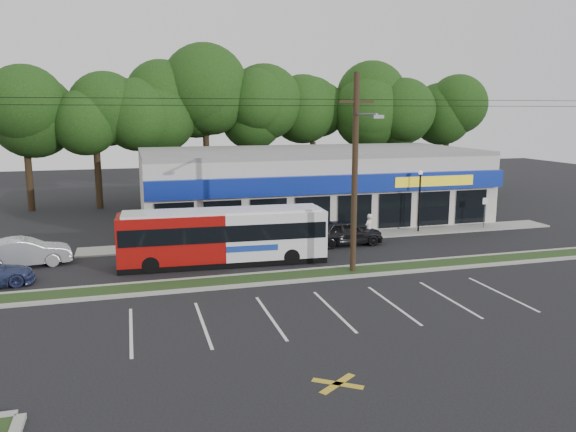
% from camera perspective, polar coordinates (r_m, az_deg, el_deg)
% --- Properties ---
extents(ground, '(120.00, 120.00, 0.00)m').
position_cam_1_polar(ground, '(27.19, 1.49, -6.82)').
color(ground, black).
rests_on(ground, ground).
extents(grass_strip, '(40.00, 1.60, 0.12)m').
position_cam_1_polar(grass_strip, '(28.09, 0.88, -6.12)').
color(grass_strip, '#243315').
rests_on(grass_strip, ground).
extents(curb_south, '(40.00, 0.25, 0.14)m').
position_cam_1_polar(curb_south, '(27.31, 1.39, -6.59)').
color(curb_south, '#9E9E93').
rests_on(curb_south, ground).
extents(curb_north, '(40.00, 0.25, 0.14)m').
position_cam_1_polar(curb_north, '(28.87, 0.39, -5.63)').
color(curb_north, '#9E9E93').
rests_on(curb_north, ground).
extents(sidewalk, '(32.00, 2.20, 0.10)m').
position_cam_1_polar(sidewalk, '(36.99, 4.74, -2.08)').
color(sidewalk, '#9E9E93').
rests_on(sidewalk, ground).
extents(strip_mall, '(25.00, 12.55, 5.30)m').
position_cam_1_polar(strip_mall, '(43.14, 2.19, 3.27)').
color(strip_mall, beige).
rests_on(strip_mall, ground).
extents(utility_pole, '(50.00, 2.77, 10.00)m').
position_cam_1_polar(utility_pole, '(27.92, 6.55, 4.93)').
color(utility_pole, black).
rests_on(utility_pole, ground).
extents(lamp_post, '(0.30, 0.30, 4.25)m').
position_cam_1_polar(lamp_post, '(38.84, 13.23, 2.21)').
color(lamp_post, black).
rests_on(lamp_post, ground).
extents(sign_post, '(0.45, 0.10, 2.23)m').
position_cam_1_polar(sign_post, '(41.46, 19.37, 0.85)').
color(sign_post, '#59595E').
rests_on(sign_post, ground).
extents(tree_line, '(46.76, 6.76, 11.83)m').
position_cam_1_polar(tree_line, '(52.11, -2.85, 10.88)').
color(tree_line, black).
rests_on(tree_line, ground).
extents(metrobus, '(11.15, 2.87, 2.98)m').
position_cam_1_polar(metrobus, '(30.36, -6.56, -1.97)').
color(metrobus, '#9B0E0B').
rests_on(metrobus, ground).
extents(car_dark, '(4.69, 1.95, 1.59)m').
position_cam_1_polar(car_dark, '(34.79, 5.81, -1.65)').
color(car_dark, black).
rests_on(car_dark, ground).
extents(car_silver, '(4.83, 2.29, 1.53)m').
position_cam_1_polar(car_silver, '(32.97, -25.18, -3.36)').
color(car_silver, '#A9ABB1').
rests_on(car_silver, ground).
extents(pedestrian_a, '(0.81, 0.74, 1.86)m').
position_cam_1_polar(pedestrian_a, '(35.43, 8.21, -1.26)').
color(pedestrian_a, white).
rests_on(pedestrian_a, ground).
extents(pedestrian_b, '(0.97, 0.92, 1.57)m').
position_cam_1_polar(pedestrian_b, '(35.98, 3.29, -1.22)').
color(pedestrian_b, '#BBAEA8').
rests_on(pedestrian_b, ground).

